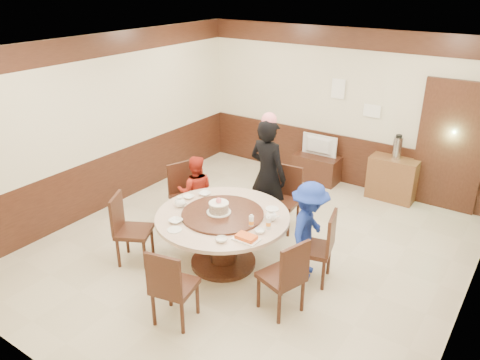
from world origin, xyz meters
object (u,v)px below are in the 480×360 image
Objects in this scene: banquet_table at (223,229)px; tv_stand at (316,168)px; thermos at (397,148)px; person_blue at (309,230)px; shrimp_platter at (246,238)px; birthday_cake at (219,207)px; side_cabinet at (392,179)px; television at (318,146)px; person_red at (196,191)px; person_standing at (268,175)px.

tv_stand is at bearing 93.60° from banquet_table.
thermos reaches higher than tv_stand.
person_blue is 4.34× the size of shrimp_platter.
banquet_table is 0.32m from birthday_cake.
shrimp_platter is 3.68m from thermos.
thermos reaches higher than shrimp_platter.
person_blue is 0.90m from shrimp_platter.
person_blue reaches higher than banquet_table.
thermos reaches higher than side_cabinet.
television is at bearing -178.79° from side_cabinet.
shrimp_platter reaches higher than banquet_table.
person_red reaches higher than thermos.
person_standing reaches higher than tv_stand.
person_red is 1.68× the size of television.
banquet_table is at bearing 93.03° from television.
banquet_table is 1.01× the size of person_standing.
person_blue is at bearing 152.32° from person_standing.
birthday_cake is (-1.08, -0.45, 0.20)m from person_blue.
person_blue is 1.63× the size of side_cabinet.
thermos is (0.63, 3.63, 0.16)m from shrimp_platter.
person_blue is at bearing 113.13° from television.
person_red is at bearing 72.31° from person_blue.
banquet_table reaches higher than side_cabinet.
side_cabinet is at bearing -15.02° from person_blue.
person_blue is at bearing -66.31° from tv_stand.
person_blue is 1.53× the size of tv_stand.
tv_stand is (-0.16, 3.27, -0.60)m from birthday_cake.
shrimp_platter is at bearing 109.84° from person_red.
banquet_table is at bearing 108.62° from person_red.
birthday_cake is 1.06× the size of shrimp_platter.
banquet_table is at bearing -110.48° from thermos.
shrimp_platter is at bearing -99.65° from side_cabinet.
person_red is 2.72m from television.
person_blue is 2.87m from thermos.
television is 1.46m from side_cabinet.
birthday_cake is at bearing -111.11° from thermos.
banquet_table is at bearing 100.41° from person_standing.
person_red reaches higher than birthday_cake.
television is at bearing 93.60° from banquet_table.
birthday_cake reaches higher than banquet_table.
person_blue is 3.08m from television.
person_red is at bearing -130.12° from side_cabinet.
side_cabinet reaches higher than tv_stand.
side_cabinet is (0.18, 2.85, -0.28)m from person_blue.
television is (0.00, 0.00, 0.45)m from tv_stand.
side_cabinet is at bearing 180.00° from thermos.
thermos is (2.22, 2.63, 0.37)m from person_red.
shrimp_platter is 0.38× the size of side_cabinet.
side_cabinet is at bearing 80.35° from shrimp_platter.
thermos is at bearing 1.20° from tv_stand.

